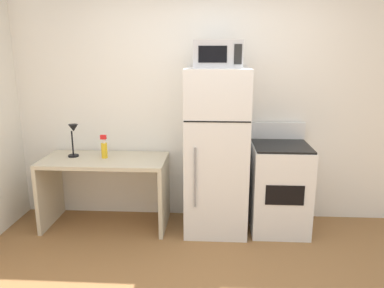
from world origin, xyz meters
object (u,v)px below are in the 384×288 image
spray_bottle (104,149)px  refrigerator (216,152)px  oven_range (279,187)px  desk (105,178)px  desk_lamp (73,135)px  microwave (218,54)px

spray_bottle → refrigerator: 1.17m
oven_range → desk: bearing=-179.5°
desk_lamp → oven_range: bearing=-0.6°
spray_bottle → desk_lamp: bearing=176.6°
desk_lamp → refrigerator: refrigerator is taller
microwave → desk_lamp: bearing=177.5°
refrigerator → microwave: bearing=-89.7°
spray_bottle → oven_range: bearing=-0.1°
microwave → oven_range: 1.50m
spray_bottle → microwave: microwave is taller
desk → desk_lamp: (-0.33, 0.04, 0.46)m
refrigerator → oven_range: bearing=1.9°
desk → refrigerator: 1.21m
refrigerator → microwave: microwave is taller
desk_lamp → oven_range: 2.22m
microwave → spray_bottle: bearing=177.8°
microwave → oven_range: bearing=3.7°
desk → desk_lamp: size_ratio=3.66×
microwave → oven_range: size_ratio=0.42×
desk → microwave: bearing=-1.3°
desk_lamp → microwave: bearing=-2.5°
desk_lamp → oven_range: size_ratio=0.32×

